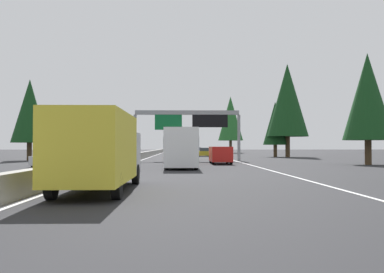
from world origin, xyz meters
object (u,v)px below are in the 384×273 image
(minivan_near_center, at_px, (220,154))
(pickup_far_left, at_px, (185,153))
(oncoming_near, at_px, (125,151))
(sedan_near_right, at_px, (204,152))
(box_truck_distant_b, at_px, (100,149))
(oncoming_far, at_px, (48,158))
(bus_far_right, at_px, (181,146))
(conifer_right_far, at_px, (275,123))
(conifer_right_mid, at_px, (287,100))
(conifer_right_distant, at_px, (231,119))
(conifer_right_near, at_px, (368,97))
(sedan_far_center, at_px, (182,150))
(sign_gantry_overhead, at_px, (189,121))
(sedan_mid_left, at_px, (197,151))
(conifer_left_near, at_px, (30,111))

(minivan_near_center, xyz_separation_m, pickup_far_left, (12.32, 3.37, -0.04))
(oncoming_near, bearing_deg, sedan_near_right, 42.90)
(box_truck_distant_b, distance_m, oncoming_far, 22.34)
(bus_far_right, height_order, conifer_right_far, conifer_right_far)
(oncoming_near, xyz_separation_m, oncoming_far, (-53.49, -0.31, 0.00))
(conifer_right_mid, distance_m, conifer_right_distant, 43.63)
(minivan_near_center, height_order, pickup_far_left, pickup_far_left)
(oncoming_far, xyz_separation_m, conifer_right_near, (2.59, -28.93, 5.70))
(sedan_far_center, bearing_deg, conifer_right_near, -167.10)
(box_truck_distant_b, relative_size, conifer_right_mid, 0.57)
(sign_gantry_overhead, xyz_separation_m, sedan_near_right, (22.87, -3.00, -4.07))
(sedan_mid_left, height_order, oncoming_far, same)
(sign_gantry_overhead, bearing_deg, box_truck_distant_b, 173.35)
(oncoming_near, distance_m, oncoming_far, 53.50)
(box_truck_distant_b, relative_size, oncoming_far, 1.93)
(minivan_near_center, bearing_deg, conifer_right_mid, -26.66)
(conifer_right_near, bearing_deg, minivan_near_center, 79.72)
(box_truck_distant_b, bearing_deg, minivan_near_center, -15.20)
(sedan_near_right, height_order, sedan_far_center, same)
(oncoming_far, bearing_deg, oncoming_near, -179.67)
(oncoming_near, relative_size, conifer_right_distant, 0.30)
(sedan_mid_left, height_order, sedan_far_center, same)
(sedan_near_right, bearing_deg, conifer_left_near, 133.62)
(box_truck_distant_b, bearing_deg, sedan_far_center, -1.98)
(sedan_mid_left, bearing_deg, bus_far_right, 176.75)
(sign_gantry_overhead, distance_m, conifer_left_near, 19.38)
(sedan_far_center, bearing_deg, box_truck_distant_b, 178.02)
(box_truck_distant_b, xyz_separation_m, pickup_far_left, (38.11, -3.63, -0.70))
(oncoming_far, bearing_deg, minivan_near_center, 108.30)
(minivan_near_center, distance_m, conifer_right_near, 14.87)
(sedan_mid_left, xyz_separation_m, oncoming_far, (-67.96, 15.38, 0.00))
(bus_far_right, distance_m, conifer_right_near, 18.50)
(sedan_far_center, bearing_deg, sedan_mid_left, -159.51)
(minivan_near_center, relative_size, sedan_far_center, 1.14)
(sedan_near_right, bearing_deg, pickup_far_left, 170.01)
(minivan_near_center, bearing_deg, oncoming_near, 17.87)
(pickup_far_left, distance_m, sedan_far_center, 60.38)
(sign_gantry_overhead, xyz_separation_m, sedan_mid_left, (54.16, -3.05, -4.07))
(box_truck_distant_b, distance_m, sedan_far_center, 98.55)
(conifer_right_mid, bearing_deg, conifer_right_distant, 5.49)
(conifer_right_mid, xyz_separation_m, conifer_right_distant, (43.43, 4.17, -0.17))
(pickup_far_left, relative_size, sedan_far_center, 1.27)
(conifer_right_near, bearing_deg, sign_gantry_overhead, 55.99)
(box_truck_distant_b, bearing_deg, oncoming_far, 21.85)
(box_truck_distant_b, relative_size, oncoming_near, 1.93)
(sign_gantry_overhead, bearing_deg, oncoming_far, 138.20)
(conifer_right_mid, height_order, conifer_right_far, conifer_right_mid)
(sedan_near_right, distance_m, sedan_far_center, 41.26)
(conifer_left_near, bearing_deg, minivan_near_center, -115.01)
(bus_far_right, relative_size, conifer_right_mid, 0.77)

